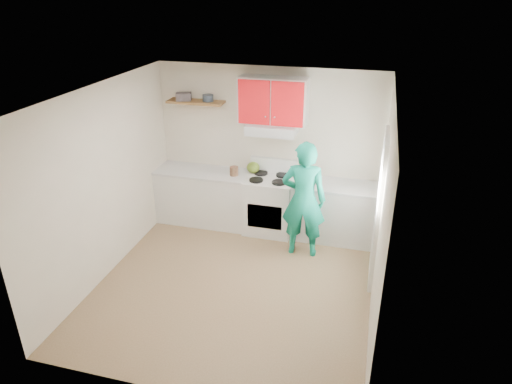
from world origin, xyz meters
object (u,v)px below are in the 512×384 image
(tin, at_px, (208,98))
(kettle, at_px, (253,167))
(stove, at_px, (269,205))
(person, at_px, (304,200))
(crock, at_px, (234,172))

(tin, distance_m, kettle, 1.31)
(stove, relative_size, kettle, 4.33)
(stove, bearing_deg, person, -40.90)
(crock, bearing_deg, person, -23.52)
(stove, xyz_separation_m, tin, (-1.05, 0.19, 1.63))
(stove, xyz_separation_m, kettle, (-0.31, 0.17, 0.55))
(kettle, bearing_deg, crock, -140.35)
(stove, bearing_deg, crock, -177.89)
(tin, bearing_deg, crock, -24.41)
(person, bearing_deg, tin, -26.87)
(tin, distance_m, crock, 1.22)
(kettle, xyz_separation_m, crock, (-0.27, -0.19, -0.03))
(tin, bearing_deg, stove, -10.34)
(person, bearing_deg, kettle, -40.16)
(tin, bearing_deg, person, -23.76)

